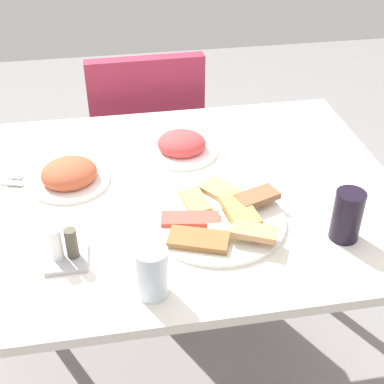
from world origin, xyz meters
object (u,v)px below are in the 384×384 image
(soda_can, at_px, (347,216))
(condiment_caddy, at_px, (65,251))
(salad_plate_rice, at_px, (182,145))
(dining_chair, at_px, (146,145))
(salad_plate_greens, at_px, (69,175))
(pide_platter, at_px, (220,219))
(drinking_glass, at_px, (152,272))
(dining_table, at_px, (177,215))

(soda_can, distance_m, condiment_caddy, 0.62)
(salad_plate_rice, bearing_deg, dining_chair, 97.00)
(salad_plate_greens, relative_size, salad_plate_rice, 0.99)
(pide_platter, xyz_separation_m, drinking_glass, (-0.18, -0.20, 0.04))
(salad_plate_greens, distance_m, drinking_glass, 0.46)
(dining_table, xyz_separation_m, salad_plate_greens, (-0.27, 0.08, 0.11))
(soda_can, relative_size, condiment_caddy, 1.34)
(dining_table, height_order, salad_plate_rice, salad_plate_rice)
(dining_chair, relative_size, drinking_glass, 8.01)
(dining_table, height_order, drinking_glass, drinking_glass)
(dining_chair, relative_size, pide_platter, 2.77)
(dining_table, relative_size, salad_plate_rice, 5.51)
(pide_platter, distance_m, drinking_glass, 0.27)
(pide_platter, distance_m, salad_plate_rice, 0.34)
(drinking_glass, bearing_deg, dining_table, 74.12)
(dining_table, xyz_separation_m, pide_platter, (0.08, -0.16, 0.10))
(dining_chair, distance_m, salad_plate_greens, 0.72)
(dining_table, xyz_separation_m, dining_chair, (-0.02, 0.69, -0.18))
(soda_can, distance_m, drinking_glass, 0.46)
(salad_plate_rice, relative_size, condiment_caddy, 2.26)
(dining_table, height_order, pide_platter, pide_platter)
(salad_plate_greens, bearing_deg, dining_table, -16.38)
(salad_plate_greens, bearing_deg, condiment_caddy, -90.86)
(condiment_caddy, bearing_deg, drinking_glass, -36.03)
(salad_plate_rice, xyz_separation_m, drinking_glass, (-0.14, -0.53, 0.03))
(salad_plate_greens, relative_size, drinking_glass, 1.84)
(dining_table, relative_size, dining_chair, 1.28)
(salad_plate_greens, height_order, drinking_glass, drinking_glass)
(dining_table, bearing_deg, drinking_glass, -105.88)
(dining_chair, distance_m, soda_can, 1.06)
(condiment_caddy, bearing_deg, salad_plate_greens, 89.14)
(drinking_glass, relative_size, condiment_caddy, 1.22)
(pide_platter, bearing_deg, dining_table, 117.16)
(dining_chair, relative_size, soda_can, 7.32)
(dining_table, height_order, dining_chair, dining_chair)
(salad_plate_rice, height_order, soda_can, soda_can)
(pide_platter, height_order, salad_plate_greens, salad_plate_greens)
(salad_plate_greens, xyz_separation_m, soda_can, (0.61, -0.33, 0.04))
(drinking_glass, xyz_separation_m, condiment_caddy, (-0.17, 0.13, -0.03))
(dining_chair, height_order, pide_platter, dining_chair)
(dining_table, relative_size, condiment_caddy, 12.47)
(soda_can, height_order, drinking_glass, soda_can)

